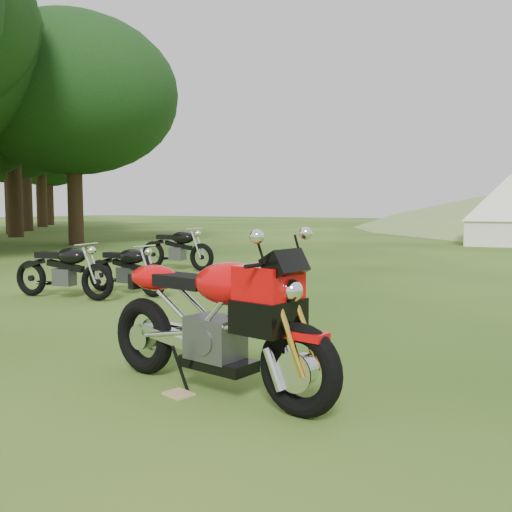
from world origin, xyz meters
The scene contains 8 objects.
ground centered at (0.00, 0.00, 0.00)m, with size 120.00×120.00×0.00m, color #153D0D.
treeline centered at (-20.00, 15.00, 0.00)m, with size 28.00×32.00×14.00m, color black, non-canonical shape.
sport_motorcycle centered at (-0.16, -0.70, 0.66)m, with size 2.20×0.55×1.32m, color red, non-canonical shape.
plywood_board centered at (-0.36, -0.89, 0.01)m, with size 0.21×0.17×0.02m, color tan.
vintage_moto_a centered at (-4.17, 2.77, 0.44)m, with size 1.69×0.39×0.89m, color black, non-canonical shape.
vintage_moto_c centered at (-4.73, 1.95, 0.47)m, with size 1.80×0.42×0.95m, color black, non-canonical shape.
vintage_moto_d centered at (-5.63, 6.09, 0.52)m, with size 1.96×0.45×1.03m, color black, non-canonical shape.
tent_left centered at (0.18, 18.75, 1.31)m, with size 3.03×3.03×2.62m, color white, non-canonical shape.
Camera 1 is at (2.27, -4.37, 1.47)m, focal length 40.00 mm.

